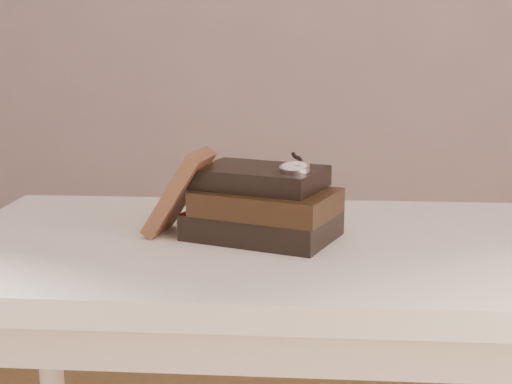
{
  "coord_description": "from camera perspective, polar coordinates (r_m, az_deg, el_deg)",
  "views": [
    {
      "loc": [
        0.09,
        -0.79,
        1.07
      ],
      "look_at": [
        -0.0,
        0.36,
        0.82
      ],
      "focal_mm": 51.72,
      "sensor_mm": 36.0,
      "label": 1
    }
  ],
  "objects": [
    {
      "name": "pocket_watch",
      "position": [
        1.14,
        3.03,
        1.95
      ],
      "size": [
        0.06,
        0.15,
        0.02
      ],
      "color": "silver",
      "rests_on": "book_stack"
    },
    {
      "name": "table",
      "position": [
        1.22,
        0.07,
        -7.81
      ],
      "size": [
        1.0,
        0.6,
        0.75
      ],
      "color": "silver",
      "rests_on": "ground"
    },
    {
      "name": "journal",
      "position": [
        1.21,
        -5.96,
        -0.02
      ],
      "size": [
        0.12,
        0.11,
        0.14
      ],
      "primitive_type": "cube",
      "rotation": [
        0.0,
        0.57,
        -0.18
      ],
      "color": "#4A2A1C",
      "rests_on": "table"
    },
    {
      "name": "book_stack",
      "position": [
        1.18,
        0.54,
        -1.05
      ],
      "size": [
        0.27,
        0.23,
        0.11
      ],
      "color": "black",
      "rests_on": "table"
    },
    {
      "name": "eyeglasses",
      "position": [
        1.28,
        -1.34,
        0.49
      ],
      "size": [
        0.13,
        0.14,
        0.05
      ],
      "color": "silver",
      "rests_on": "book_stack"
    }
  ]
}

